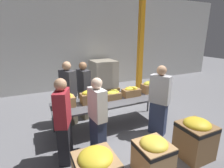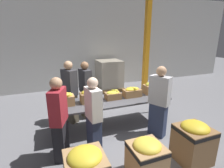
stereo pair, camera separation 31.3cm
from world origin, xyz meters
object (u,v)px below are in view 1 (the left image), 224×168
Objects in this scene: banana_box_3 at (131,91)px; pallet_stack_0 at (104,75)px; volunteer_2 at (69,94)px; donation_bin_2 at (195,137)px; volunteer_0 at (84,91)px; sorting_table at (112,101)px; banana_box_4 at (150,87)px; volunteer_4 at (159,101)px; donation_bin_1 at (153,155)px; banana_box_0 at (65,100)px; support_pillar at (141,42)px; banana_box_2 at (113,95)px; banana_box_1 at (90,96)px; volunteer_3 at (64,122)px; volunteer_1 at (98,117)px.

pallet_stack_0 reaches higher than banana_box_3.
volunteer_2 is 2.09× the size of donation_bin_2.
volunteer_0 is at bearing -124.28° from pallet_stack_0.
sorting_table is at bearing -176.18° from banana_box_3.
volunteer_4 is (-0.32, -0.80, -0.08)m from banana_box_4.
banana_box_0 is at bearing 121.91° from donation_bin_1.
volunteer_2 reaches higher than banana_box_0.
sorting_table is 3.46m from support_pillar.
volunteer_2 is at bearing 156.67° from banana_box_3.
volunteer_2 reaches higher than banana_box_2.
support_pillar reaches higher than volunteer_0.
volunteer_2 is 3.07m from donation_bin_2.
banana_box_1 is at bearing -118.13° from pallet_stack_0.
volunteer_4 is 2.07× the size of donation_bin_2.
banana_box_3 is 0.69× the size of donation_bin_1.
banana_box_4 is at bearing 0.70° from banana_box_1.
banana_box_3 is 0.57× the size of donation_bin_2.
volunteer_3 is (-1.37, -0.81, -0.05)m from banana_box_2.
volunteer_1 is at bearing -155.12° from banana_box_4.
banana_box_1 is at bearing -142.69° from support_pillar.
donation_bin_2 is at bearing -49.01° from banana_box_1.
banana_box_0 is 0.28× the size of volunteer_1.
pallet_stack_0 is (2.17, 2.96, -0.28)m from banana_box_0.
banana_box_4 is 1.86m from donation_bin_2.
banana_box_2 reaches higher than donation_bin_2.
volunteer_0 is 2.69m from pallet_stack_0.
banana_box_3 is at bearing 3.82° from sorting_table.
volunteer_2 is (-1.50, 0.65, -0.04)m from banana_box_3.
sorting_table is 1.76× the size of volunteer_4.
support_pillar is (2.34, 3.94, 1.64)m from donation_bin_1.
volunteer_4 is (0.86, -0.73, 0.12)m from sorting_table.
support_pillar reaches higher than volunteer_1.
pallet_stack_0 is at bearing 147.94° from support_pillar.
banana_box_2 is at bearing 32.01° from volunteer_2.
support_pillar is at bearing 37.31° from banana_box_1.
volunteer_4 reaches higher than donation_bin_2.
banana_box_2 is (0.04, 0.05, 0.15)m from sorting_table.
volunteer_3 is at bearing -40.16° from volunteer_2.
volunteer_1 is 1.20m from donation_bin_1.
donation_bin_1 is at bearing -109.27° from banana_box_3.
volunteer_0 reaches higher than donation_bin_2.
volunteer_1 is at bearing -114.17° from pallet_stack_0.
volunteer_3 reaches higher than volunteer_1.
volunteer_1 is 4.42m from support_pillar.
volunteer_1 reaches higher than banana_box_2.
support_pillar is at bearing 32.25° from banana_box_0.
banana_box_1 reaches higher than donation_bin_1.
volunteer_0 is at bearing -152.95° from support_pillar.
volunteer_4 is at bearing 26.75° from volunteer_2.
sorting_table is 1.05m from volunteer_1.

